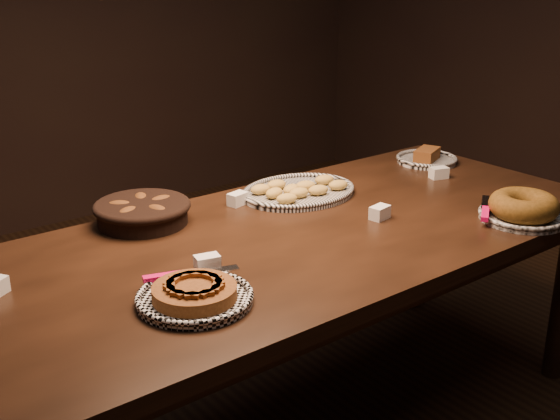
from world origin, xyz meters
TOP-DOWN VIEW (x-y plane):
  - buffet_table at (0.00, 0.00)m, footprint 2.40×1.00m
  - apple_tart_plate at (-0.46, -0.21)m, footprint 0.34×0.31m
  - madeleine_platter at (0.29, 0.28)m, footprint 0.45×0.36m
  - bundt_cake_plate at (0.73, -0.38)m, footprint 0.32×0.34m
  - croissant_basket at (-0.30, 0.38)m, footprint 0.35×0.35m
  - loaf_plate at (1.01, 0.28)m, footprint 0.26×0.26m
  - tent_cards at (0.02, 0.09)m, footprint 1.81×0.47m

SIDE VIEW (x-z plane):
  - buffet_table at x=0.00m, z-range 0.30..1.05m
  - madeleine_platter at x=0.29m, z-range 0.74..0.79m
  - loaf_plate at x=1.01m, z-range 0.74..0.80m
  - apple_tart_plate at x=-0.46m, z-range 0.74..0.80m
  - tent_cards at x=0.02m, z-range 0.75..0.79m
  - bundt_cake_plate at x=0.73m, z-range 0.74..0.83m
  - croissant_basket at x=-0.30m, z-range 0.76..0.84m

